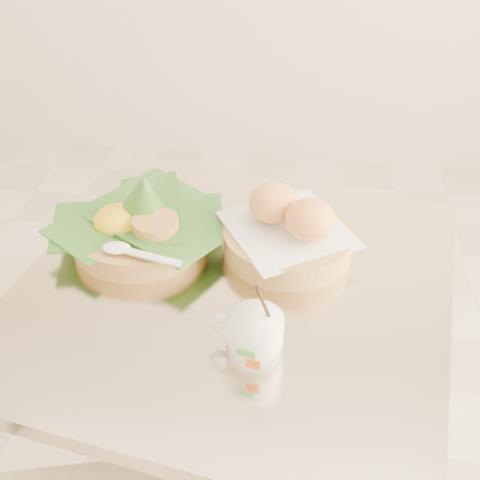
# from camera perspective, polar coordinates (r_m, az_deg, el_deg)

# --- Properties ---
(cafe_table) EXTENTS (0.81, 0.81, 0.75)m
(cafe_table) POSITION_cam_1_polar(r_m,az_deg,el_deg) (1.16, -0.48, -12.40)
(cafe_table) COLOR gray
(cafe_table) RESTS_ON floor
(rice_basket) EXTENTS (0.30, 0.30, 0.15)m
(rice_basket) POSITION_cam_1_polar(r_m,az_deg,el_deg) (1.09, -9.57, 1.62)
(rice_basket) COLOR tan
(rice_basket) RESTS_ON cafe_table
(bread_basket) EXTENTS (0.27, 0.27, 0.12)m
(bread_basket) POSITION_cam_1_polar(r_m,az_deg,el_deg) (1.05, 4.63, 0.79)
(bread_basket) COLOR tan
(bread_basket) RESTS_ON cafe_table
(coffee_mug) EXTENTS (0.11, 0.09, 0.14)m
(coffee_mug) POSITION_cam_1_polar(r_m,az_deg,el_deg) (0.86, 1.25, -8.99)
(coffee_mug) COLOR white
(coffee_mug) RESTS_ON cafe_table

